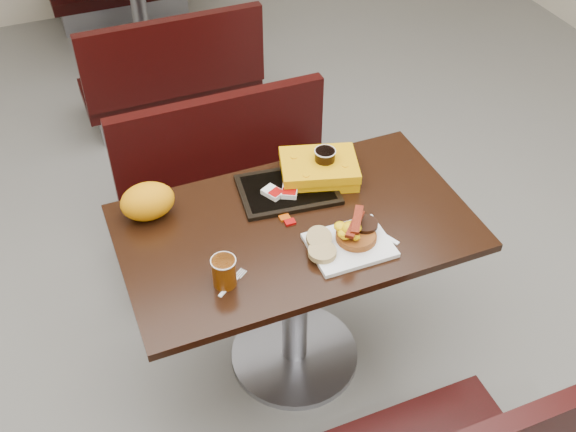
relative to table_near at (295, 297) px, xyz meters
name	(u,v)px	position (x,y,z in m)	size (l,w,h in m)	color
floor	(294,356)	(0.00, 0.00, -0.38)	(6.00, 7.00, 0.01)	slate
table_near	(295,297)	(0.00, 0.00, 0.00)	(1.20, 0.70, 0.75)	black
bench_near_n	(236,189)	(0.00, 0.70, -0.02)	(1.00, 0.46, 0.72)	black
table_far	(139,10)	(0.00, 2.60, 0.00)	(1.20, 0.70, 0.75)	black
bench_far_s	(168,64)	(0.00, 1.90, -0.02)	(1.00, 0.46, 0.72)	black
platter	(350,245)	(0.12, -0.17, 0.38)	(0.27, 0.21, 0.02)	white
pancake_stack	(356,235)	(0.15, -0.15, 0.40)	(0.14, 0.14, 0.03)	brown
sausage_patty	(365,224)	(0.19, -0.14, 0.43)	(0.09, 0.09, 0.01)	black
scrambled_eggs	(349,230)	(0.12, -0.16, 0.44)	(0.09, 0.08, 0.05)	#FFD705
bacon_strips	(355,224)	(0.14, -0.17, 0.47)	(0.15, 0.07, 0.01)	#3F0F04
muffin_bottom	(322,252)	(0.02, -0.18, 0.40)	(0.09, 0.09, 0.02)	#A38C56
muffin_top	(319,238)	(0.03, -0.13, 0.41)	(0.08, 0.08, 0.02)	#A38C56
coffee_cup_near	(224,272)	(-0.31, -0.17, 0.43)	(0.07, 0.07, 0.10)	#914105
fork	(229,287)	(-0.30, -0.19, 0.38)	(0.13, 0.02, 0.00)	white
knife	(376,231)	(0.24, -0.13, 0.38)	(0.18, 0.02, 0.00)	white
condiment_syrup	(285,218)	(-0.02, 0.04, 0.38)	(0.04, 0.03, 0.01)	#A63C07
condiment_ketchup	(290,222)	(-0.02, 0.01, 0.38)	(0.04, 0.03, 0.01)	#8C0504
tray	(288,190)	(0.04, 0.17, 0.38)	(0.35, 0.25, 0.02)	black
hashbrown_sleeve_left	(273,192)	(-0.02, 0.16, 0.40)	(0.05, 0.07, 0.02)	silver
hashbrown_sleeve_right	(290,191)	(0.04, 0.14, 0.40)	(0.05, 0.07, 0.02)	silver
coffee_cup_far	(325,162)	(0.20, 0.20, 0.44)	(0.07, 0.07, 0.10)	black
clamshell	(319,169)	(0.18, 0.20, 0.41)	(0.28, 0.21, 0.07)	#D99103
paper_bag	(148,201)	(-0.45, 0.23, 0.44)	(0.19, 0.14, 0.13)	orange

